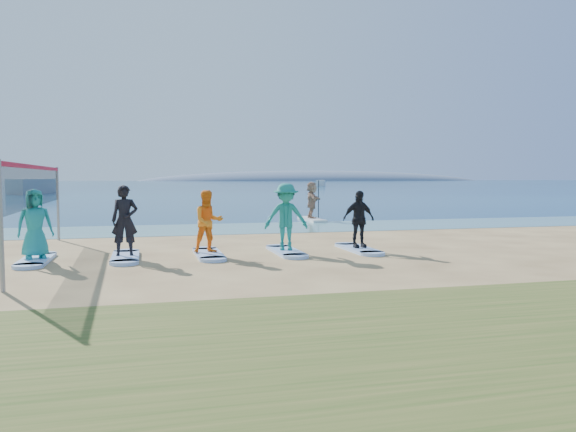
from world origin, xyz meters
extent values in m
plane|color=tan|center=(0.00, 0.00, 0.00)|extent=(600.00, 600.00, 0.00)
plane|color=teal|center=(0.00, 10.50, 0.01)|extent=(600.00, 600.00, 0.00)
plane|color=navy|center=(0.00, 160.00, 0.01)|extent=(600.00, 600.00, 0.00)
ellipsoid|color=slate|center=(95.00, 300.00, 0.00)|extent=(220.00, 56.00, 18.00)
cylinder|color=gray|center=(-6.70, -1.31, 1.25)|extent=(0.09, 0.09, 2.50)
cylinder|color=gray|center=(-6.94, 7.69, 1.25)|extent=(0.09, 0.09, 2.50)
cube|color=black|center=(-6.82, 3.19, 1.90)|extent=(0.27, 9.00, 1.00)
cube|color=red|center=(-6.82, 3.19, 2.42)|extent=(0.30, 9.00, 0.10)
cube|color=silver|center=(4.00, 13.87, 0.06)|extent=(0.74, 3.01, 0.12)
imported|color=tan|center=(4.00, 13.87, 1.02)|extent=(0.67, 1.71, 1.80)
cube|color=silver|center=(-17.73, 64.87, 0.00)|extent=(4.96, 9.35, 1.92)
cube|color=silver|center=(36.65, 114.23, 0.00)|extent=(3.97, 6.27, 1.37)
cube|color=#A4C7FF|center=(-6.79, 2.60, 0.04)|extent=(0.70, 2.20, 0.09)
imported|color=teal|center=(-6.79, 2.60, 0.98)|extent=(1.01, 0.83, 1.77)
cube|color=#A4C7FF|center=(-4.59, 2.60, 0.04)|extent=(0.70, 2.20, 0.09)
imported|color=black|center=(-4.59, 2.60, 1.02)|extent=(0.69, 0.46, 1.86)
cube|color=#A4C7FF|center=(-2.39, 2.60, 0.04)|extent=(0.70, 2.20, 0.09)
imported|color=orange|center=(-2.39, 2.60, 0.95)|extent=(0.93, 0.77, 1.71)
cube|color=#A4C7FF|center=(-0.19, 2.60, 0.04)|extent=(0.70, 2.20, 0.09)
imported|color=#1B8275|center=(-0.19, 2.60, 1.04)|extent=(1.33, 0.90, 1.89)
cube|color=#A4C7FF|center=(2.02, 2.60, 0.04)|extent=(0.70, 2.20, 0.09)
imported|color=black|center=(2.02, 2.60, 0.93)|extent=(1.01, 0.49, 1.68)
camera|label=1|loc=(-4.09, -12.78, 2.17)|focal=35.00mm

